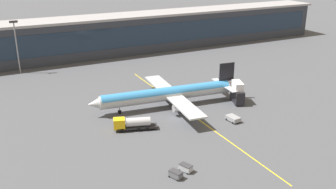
{
  "coord_description": "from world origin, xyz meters",
  "views": [
    {
      "loc": [
        -44.87,
        -82.85,
        41.69
      ],
      "look_at": [
        0.75,
        6.42,
        4.5
      ],
      "focal_mm": 41.22,
      "sensor_mm": 36.0,
      "label": 1
    }
  ],
  "objects": [
    {
      "name": "catering_lift",
      "position": [
        21.28,
        2.02,
        3.07
      ],
      "size": [
        4.69,
        7.24,
        6.3
      ],
      "color": "black",
      "rests_on": "ground_plane"
    },
    {
      "name": "baggage_cart_0",
      "position": [
        -13.81,
        -25.39,
        0.78
      ],
      "size": [
        2.42,
        3.03,
        1.48
      ],
      "color": "#595B60",
      "rests_on": "ground_plane"
    },
    {
      "name": "pushback_tug",
      "position": [
        12.25,
        -8.59,
        0.85
      ],
      "size": [
        2.57,
        3.96,
        1.4
      ],
      "color": "gray",
      "rests_on": "ground_plane"
    },
    {
      "name": "main_airliner",
      "position": [
        1.8,
        8.39,
        3.89
      ],
      "size": [
        45.58,
        36.49,
        11.09
      ],
      "color": "#B2B7BC",
      "rests_on": "ground_plane"
    },
    {
      "name": "apron_lead_in_line",
      "position": [
        4.85,
        2.0,
        0.0
      ],
      "size": [
        1.12,
        80.0,
        0.01
      ],
      "primitive_type": "cube",
      "rotation": [
        0.0,
        0.0,
        -0.01
      ],
      "color": "yellow",
      "rests_on": "ground_plane"
    },
    {
      "name": "fuel_tanker",
      "position": [
        -13.15,
        -1.37,
        1.75
      ],
      "size": [
        11.04,
        5.72,
        3.25
      ],
      "color": "#232326",
      "rests_on": "ground_plane"
    },
    {
      "name": "ground_plane",
      "position": [
        0.0,
        0.0,
        0.0
      ],
      "size": [
        700.0,
        700.0,
        0.0
      ],
      "primitive_type": "plane",
      "color": "#47494F"
    },
    {
      "name": "apron_light_mast_0",
      "position": [
        -31.58,
        62.2,
        11.45
      ],
      "size": [
        2.8,
        0.5,
        19.12
      ],
      "color": "gray",
      "rests_on": "ground_plane"
    },
    {
      "name": "terminal_building",
      "position": [
        8.05,
        74.16,
        8.19
      ],
      "size": [
        214.72,
        16.63,
        16.33
      ],
      "color": "#2D333D",
      "rests_on": "ground_plane"
    },
    {
      "name": "baggage_cart_1",
      "position": [
        -10.85,
        -24.18,
        0.78
      ],
      "size": [
        2.42,
        3.03,
        1.48
      ],
      "color": "#B2B7BC",
      "rests_on": "ground_plane"
    }
  ]
}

